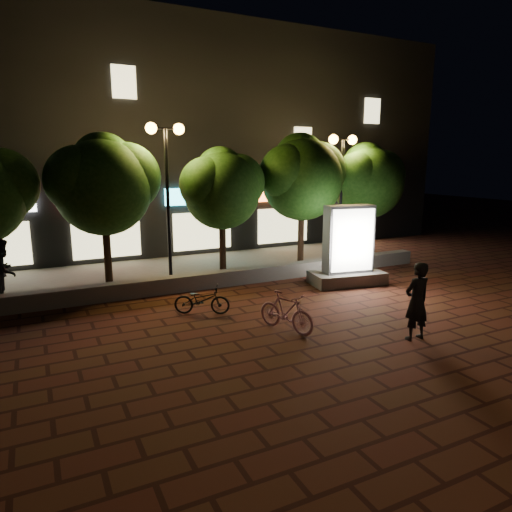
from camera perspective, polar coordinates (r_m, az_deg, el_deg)
ground at (r=11.80m, az=3.59°, el=-8.33°), size 80.00×80.00×0.00m
retaining_wall at (r=15.17m, az=-3.91°, el=-2.78°), size 16.00×0.45×0.50m
sidewalk at (r=17.50m, az=-7.02°, el=-1.58°), size 16.00×5.00×0.08m
building_block at (r=23.28m, az=-12.79°, el=13.81°), size 28.00×8.12×11.30m
tree_left at (r=15.22m, az=-18.49°, el=8.88°), size 3.60×3.00×4.89m
tree_mid at (r=16.27m, az=-4.23°, el=8.79°), size 3.24×2.70×4.50m
tree_right at (r=17.76m, az=5.84°, el=10.13°), size 3.72×3.10×5.07m
tree_far_right at (r=19.65m, az=13.88°, el=9.43°), size 3.48×2.90×4.76m
street_lamp_left at (r=15.35m, az=-11.16°, el=11.46°), size 1.26×0.36×5.18m
street_lamp_right at (r=18.47m, az=10.72°, el=11.07°), size 1.26×0.36×4.98m
ad_kiosk at (r=15.48m, az=11.45°, el=0.42°), size 2.61×1.59×2.65m
scooter_pink at (r=11.12m, az=3.77°, el=-6.97°), size 1.02×1.66×0.97m
rider at (r=11.08m, az=19.49°, el=-5.37°), size 0.67×0.44×1.83m
scooter_parked at (r=12.40m, az=-6.80°, el=-5.47°), size 1.57×1.19×0.79m
pedestrian at (r=14.68m, az=-29.06°, el=-1.68°), size 0.93×1.07×1.87m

